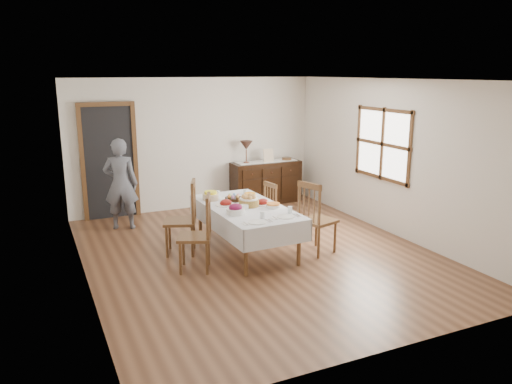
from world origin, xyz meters
name	(u,v)px	position (x,y,z in m)	size (l,w,h in m)	color
ground	(259,254)	(0.00, 0.00, 0.00)	(6.00, 6.00, 0.00)	brown
room_shell	(238,144)	(-0.15, 0.42, 1.64)	(5.02, 6.02, 2.65)	white
dining_table	(246,212)	(-0.12, 0.21, 0.63)	(1.13, 2.11, 0.72)	silver
chair_left_near	(198,233)	(-1.02, -0.21, 0.54)	(0.59, 0.59, 1.07)	brown
chair_left_far	(184,217)	(-1.01, 0.52, 0.57)	(0.61, 0.61, 1.13)	brown
chair_right_near	(315,217)	(0.80, -0.32, 0.57)	(0.59, 0.59, 1.13)	brown
chair_right_far	(276,208)	(0.67, 0.73, 0.46)	(0.43, 0.43, 0.92)	brown
sideboard	(266,182)	(1.43, 2.72, 0.44)	(1.46, 0.53, 0.88)	black
person	(121,181)	(-1.64, 2.16, 0.86)	(0.54, 0.34, 1.72)	#555761
bread_basket	(249,201)	(-0.08, 0.20, 0.79)	(0.31, 0.31, 0.18)	olive
egg_basket	(234,198)	(-0.16, 0.59, 0.75)	(0.28, 0.28, 0.11)	black
ham_platter_a	(226,203)	(-0.38, 0.39, 0.74)	(0.32, 0.32, 0.11)	white
ham_platter_b	(263,203)	(0.15, 0.19, 0.75)	(0.29, 0.29, 0.11)	white
beet_bowl	(236,210)	(-0.42, -0.12, 0.78)	(0.27, 0.27, 0.15)	white
carrot_bowl	(250,196)	(0.13, 0.62, 0.76)	(0.23, 0.23, 0.09)	white
pineapple_bowl	(211,196)	(-0.48, 0.80, 0.78)	(0.26, 0.26, 0.14)	beige
casserole_dish	(273,205)	(0.22, -0.04, 0.75)	(0.21, 0.21, 0.07)	white
butter_dish	(243,207)	(-0.23, 0.07, 0.75)	(0.14, 0.09, 0.07)	white
setting_left	(259,220)	(-0.27, -0.58, 0.74)	(0.42, 0.31, 0.10)	white
setting_right	(287,214)	(0.20, -0.51, 0.74)	(0.42, 0.31, 0.10)	white
glass_far_a	(218,194)	(-0.32, 0.90, 0.77)	(0.06, 0.06, 0.11)	white
glass_far_b	(245,192)	(0.16, 0.88, 0.76)	(0.06, 0.06, 0.09)	white
runner	(266,161)	(1.45, 2.74, 0.88)	(1.30, 0.35, 0.01)	white
table_lamp	(246,146)	(0.99, 2.73, 1.23)	(0.26, 0.26, 0.46)	brown
picture_frame	(268,156)	(1.45, 2.65, 1.02)	(0.22, 0.08, 0.28)	beige
deco_bowl	(287,159)	(1.91, 2.70, 0.91)	(0.20, 0.20, 0.06)	brown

